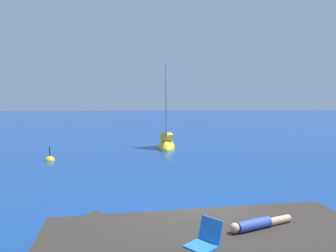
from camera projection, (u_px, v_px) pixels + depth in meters
ground_plane at (194, 226)px, 9.54m from camera, size 160.00×160.00×0.00m
boulder_seaward at (224, 232)px, 9.12m from camera, size 1.70×1.51×0.90m
boulder_inland at (93, 233)px, 9.04m from camera, size 1.56×1.63×0.83m
sailboat_near at (166, 142)px, 24.30m from camera, size 1.41×3.84×7.05m
person_sunbather at (258, 224)px, 7.50m from camera, size 1.68×0.78×0.25m
beach_chair at (206, 239)px, 5.94m from camera, size 0.76×0.75×0.80m
marker_buoy at (50, 161)px, 19.30m from camera, size 0.56×0.56×1.13m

